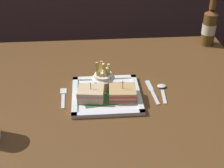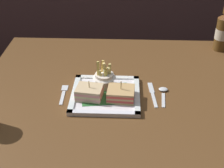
{
  "view_description": "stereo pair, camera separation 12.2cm",
  "coord_description": "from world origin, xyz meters",
  "px_view_note": "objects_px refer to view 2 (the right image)",
  "views": [
    {
      "loc": [
        -0.1,
        -1.06,
        1.47
      ],
      "look_at": [
        -0.02,
        -0.02,
        0.82
      ],
      "focal_mm": 52.67,
      "sensor_mm": 36.0,
      "label": 1
    },
    {
      "loc": [
        0.02,
        -1.06,
        1.47
      ],
      "look_at": [
        -0.02,
        -0.02,
        0.82
      ],
      "focal_mm": 52.67,
      "sensor_mm": 36.0,
      "label": 2
    }
  ],
  "objects_px": {
    "sandwich_half_right": "(121,94)",
    "fork": "(63,94)",
    "beer_bottle": "(223,31)",
    "knife": "(152,93)",
    "square_plate": "(106,95)",
    "fries_cup": "(104,77)",
    "spoon": "(163,92)",
    "sandwich_half_left": "(89,93)",
    "dining_table": "(118,115)"
  },
  "relations": [
    {
      "from": "sandwich_half_left",
      "to": "fork",
      "type": "height_order",
      "value": "sandwich_half_left"
    },
    {
      "from": "fries_cup",
      "to": "sandwich_half_right",
      "type": "bearing_deg",
      "value": -50.88
    },
    {
      "from": "fork",
      "to": "beer_bottle",
      "type": "bearing_deg",
      "value": 31.06
    },
    {
      "from": "beer_bottle",
      "to": "fork",
      "type": "xyz_separation_m",
      "value": [
        -0.68,
        -0.41,
        -0.09
      ]
    },
    {
      "from": "spoon",
      "to": "fries_cup",
      "type": "bearing_deg",
      "value": 173.57
    },
    {
      "from": "square_plate",
      "to": "beer_bottle",
      "type": "xyz_separation_m",
      "value": [
        0.52,
        0.42,
        0.09
      ]
    },
    {
      "from": "sandwich_half_right",
      "to": "beer_bottle",
      "type": "height_order",
      "value": "beer_bottle"
    },
    {
      "from": "knife",
      "to": "sandwich_half_left",
      "type": "bearing_deg",
      "value": -167.97
    },
    {
      "from": "fries_cup",
      "to": "beer_bottle",
      "type": "relative_size",
      "value": 0.45
    },
    {
      "from": "fries_cup",
      "to": "spoon",
      "type": "relative_size",
      "value": 0.9
    },
    {
      "from": "sandwich_half_right",
      "to": "beer_bottle",
      "type": "xyz_separation_m",
      "value": [
        0.46,
        0.44,
        0.06
      ]
    },
    {
      "from": "fork",
      "to": "dining_table",
      "type": "bearing_deg",
      "value": 10.83
    },
    {
      "from": "beer_bottle",
      "to": "spoon",
      "type": "distance_m",
      "value": 0.5
    },
    {
      "from": "square_plate",
      "to": "knife",
      "type": "xyz_separation_m",
      "value": [
        0.18,
        0.02,
        -0.0
      ]
    },
    {
      "from": "fries_cup",
      "to": "square_plate",
      "type": "bearing_deg",
      "value": -82.63
    },
    {
      "from": "fork",
      "to": "knife",
      "type": "xyz_separation_m",
      "value": [
        0.34,
        0.02,
        0.0
      ]
    },
    {
      "from": "knife",
      "to": "spoon",
      "type": "height_order",
      "value": "spoon"
    },
    {
      "from": "sandwich_half_right",
      "to": "knife",
      "type": "relative_size",
      "value": 0.62
    },
    {
      "from": "sandwich_half_left",
      "to": "knife",
      "type": "bearing_deg",
      "value": 12.03
    },
    {
      "from": "beer_bottle",
      "to": "sandwich_half_right",
      "type": "bearing_deg",
      "value": -136.15
    },
    {
      "from": "sandwich_half_right",
      "to": "spoon",
      "type": "distance_m",
      "value": 0.17
    },
    {
      "from": "spoon",
      "to": "sandwich_half_left",
      "type": "bearing_deg",
      "value": -168.96
    },
    {
      "from": "sandwich_half_left",
      "to": "fork",
      "type": "distance_m",
      "value": 0.11
    },
    {
      "from": "sandwich_half_right",
      "to": "fork",
      "type": "height_order",
      "value": "sandwich_half_right"
    },
    {
      "from": "dining_table",
      "to": "square_plate",
      "type": "bearing_deg",
      "value": -133.43
    },
    {
      "from": "dining_table",
      "to": "sandwich_half_right",
      "type": "bearing_deg",
      "value": -81.43
    },
    {
      "from": "knife",
      "to": "square_plate",
      "type": "bearing_deg",
      "value": -171.92
    },
    {
      "from": "spoon",
      "to": "fork",
      "type": "bearing_deg",
      "value": -177.02
    },
    {
      "from": "knife",
      "to": "spoon",
      "type": "xyz_separation_m",
      "value": [
        0.04,
        0.0,
        0.0
      ]
    },
    {
      "from": "sandwich_half_left",
      "to": "sandwich_half_right",
      "type": "xyz_separation_m",
      "value": [
        0.11,
        -0.0,
        -0.0
      ]
    },
    {
      "from": "sandwich_half_right",
      "to": "spoon",
      "type": "xyz_separation_m",
      "value": [
        0.16,
        0.05,
        -0.03
      ]
    },
    {
      "from": "fries_cup",
      "to": "fork",
      "type": "relative_size",
      "value": 0.88
    },
    {
      "from": "dining_table",
      "to": "beer_bottle",
      "type": "height_order",
      "value": "beer_bottle"
    },
    {
      "from": "dining_table",
      "to": "sandwich_half_left",
      "type": "relative_size",
      "value": 10.7
    },
    {
      "from": "dining_table",
      "to": "spoon",
      "type": "distance_m",
      "value": 0.21
    },
    {
      "from": "square_plate",
      "to": "sandwich_half_right",
      "type": "distance_m",
      "value": 0.07
    },
    {
      "from": "sandwich_half_left",
      "to": "beer_bottle",
      "type": "bearing_deg",
      "value": 37.58
    },
    {
      "from": "fries_cup",
      "to": "knife",
      "type": "height_order",
      "value": "fries_cup"
    },
    {
      "from": "fries_cup",
      "to": "sandwich_half_left",
      "type": "bearing_deg",
      "value": -122.45
    },
    {
      "from": "dining_table",
      "to": "fork",
      "type": "bearing_deg",
      "value": -169.17
    },
    {
      "from": "square_plate",
      "to": "spoon",
      "type": "relative_size",
      "value": 2.07
    },
    {
      "from": "beer_bottle",
      "to": "fork",
      "type": "height_order",
      "value": "beer_bottle"
    },
    {
      "from": "beer_bottle",
      "to": "knife",
      "type": "relative_size",
      "value": 1.49
    },
    {
      "from": "dining_table",
      "to": "knife",
      "type": "bearing_deg",
      "value": -10.29
    },
    {
      "from": "fork",
      "to": "knife",
      "type": "bearing_deg",
      "value": 2.7
    },
    {
      "from": "beer_bottle",
      "to": "knife",
      "type": "height_order",
      "value": "beer_bottle"
    },
    {
      "from": "sandwich_half_left",
      "to": "fries_cup",
      "type": "relative_size",
      "value": 0.92
    },
    {
      "from": "square_plate",
      "to": "sandwich_half_right",
      "type": "height_order",
      "value": "sandwich_half_right"
    },
    {
      "from": "sandwich_half_left",
      "to": "knife",
      "type": "distance_m",
      "value": 0.24
    },
    {
      "from": "sandwich_half_right",
      "to": "fork",
      "type": "distance_m",
      "value": 0.22
    }
  ]
}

